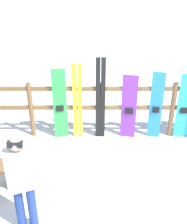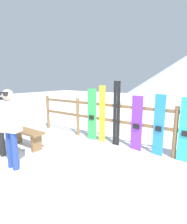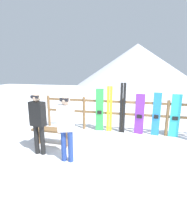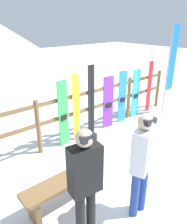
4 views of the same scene
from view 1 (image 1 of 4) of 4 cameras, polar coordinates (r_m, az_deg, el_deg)
name	(u,v)px [view 1 (image 1 of 4)]	position (r m, az deg, el deg)	size (l,w,h in m)	color
ground_plane	(105,194)	(5.44, 2.07, -14.79)	(40.00, 40.00, 0.00)	white
fence	(103,105)	(6.45, 1.77, 1.26)	(6.00, 0.10, 1.24)	brown
person_white	(23,177)	(4.40, -12.79, -11.58)	(0.45, 0.34, 1.64)	navy
snowboard_green	(61,105)	(6.42, -5.93, 1.34)	(0.28, 0.09, 1.56)	green
ski_pair_yellow	(79,102)	(6.37, -2.71, 1.78)	(0.20, 0.02, 1.67)	yellow
ski_pair_black	(102,100)	(6.33, 1.52, 2.29)	(0.19, 0.02, 1.79)	black
snowboard_purple	(130,108)	(6.45, 6.74, 0.78)	(0.31, 0.10, 1.43)	purple
snowboard_blue	(157,106)	(6.53, 11.60, 1.00)	(0.26, 0.09, 1.49)	#288CE0
snowboard_cyan	(186,107)	(6.67, 16.56, 0.83)	(0.31, 0.06, 1.46)	#2DBFCC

